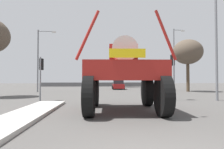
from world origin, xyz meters
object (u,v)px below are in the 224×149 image
at_px(oversize_sprayer, 123,74).
at_px(bare_tree_right, 188,52).
at_px(sedan_ahead, 118,85).
at_px(streetlight_far_right, 175,57).
at_px(traffic_signal_near_right, 173,66).
at_px(traffic_signal_near_left, 41,69).
at_px(streetlight_near_right, 218,32).
at_px(streetlight_far_left, 39,57).
at_px(bare_tree_far_center, 119,63).

bearing_deg(oversize_sprayer, bare_tree_right, -33.29).
xyz_separation_m(sedan_ahead, streetlight_far_right, (7.89, -3.75, 4.18)).
height_order(traffic_signal_near_right, bare_tree_right, bare_tree_right).
xyz_separation_m(sedan_ahead, traffic_signal_near_left, (-7.14, -16.23, 1.61)).
bearing_deg(streetlight_near_right, oversize_sprayer, -151.89).
distance_m(traffic_signal_near_left, streetlight_near_right, 13.44).
relative_size(sedan_ahead, streetlight_far_left, 0.53).
bearing_deg(bare_tree_far_center, bare_tree_right, -63.89).
xyz_separation_m(oversize_sprayer, traffic_signal_near_right, (4.36, 4.56, 0.77)).
height_order(sedan_ahead, traffic_signal_near_left, traffic_signal_near_left).
distance_m(traffic_signal_near_left, bare_tree_right, 18.67).
distance_m(traffic_signal_near_left, bare_tree_far_center, 26.40).
bearing_deg(streetlight_far_right, streetlight_far_left, -172.45).
height_order(sedan_ahead, traffic_signal_near_right, traffic_signal_near_right).
height_order(oversize_sprayer, streetlight_near_right, streetlight_near_right).
bearing_deg(bare_tree_far_center, streetlight_far_right, -61.38).
relative_size(oversize_sprayer, sedan_ahead, 1.26).
height_order(sedan_ahead, streetlight_far_left, streetlight_far_left).
height_order(traffic_signal_near_left, streetlight_far_right, streetlight_far_right).
distance_m(streetlight_far_left, streetlight_far_right, 18.57).
height_order(oversize_sprayer, bare_tree_right, bare_tree_right).
bearing_deg(sedan_ahead, bare_tree_far_center, -6.37).
relative_size(oversize_sprayer, bare_tree_right, 0.77).
xyz_separation_m(traffic_signal_near_right, streetlight_far_left, (-13.24, 10.05, 1.81)).
relative_size(oversize_sprayer, bare_tree_far_center, 0.74).
bearing_deg(streetlight_far_right, streetlight_near_right, -98.29).
bearing_deg(streetlight_far_left, sedan_ahead, 30.51).
distance_m(oversize_sprayer, streetlight_far_right, 19.76).
xyz_separation_m(oversize_sprayer, bare_tree_far_center, (2.73, 29.50, 3.27)).
height_order(streetlight_far_right, bare_tree_right, streetlight_far_right).
height_order(traffic_signal_near_right, streetlight_near_right, streetlight_near_right).
height_order(oversize_sprayer, sedan_ahead, oversize_sprayer).
bearing_deg(streetlight_near_right, traffic_signal_near_left, 177.86).
distance_m(sedan_ahead, bare_tree_far_center, 9.80).
xyz_separation_m(streetlight_far_left, bare_tree_right, (19.04, -0.29, 0.72)).
bearing_deg(traffic_signal_near_left, streetlight_near_right, -2.14).
relative_size(streetlight_far_right, bare_tree_right, 1.32).
xyz_separation_m(traffic_signal_near_left, traffic_signal_near_right, (9.86, -0.01, 0.28)).
xyz_separation_m(streetlight_near_right, streetlight_far_right, (1.89, 12.97, -0.22)).
height_order(streetlight_far_left, streetlight_far_right, streetlight_far_right).
bearing_deg(streetlight_far_right, traffic_signal_near_right, -112.46).
xyz_separation_m(traffic_signal_near_right, streetlight_far_right, (5.16, 12.49, 2.29)).
distance_m(traffic_signal_near_left, streetlight_far_left, 10.80).
bearing_deg(bare_tree_right, streetlight_far_left, 179.12).
relative_size(streetlight_far_right, bare_tree_far_center, 1.28).
height_order(traffic_signal_near_left, traffic_signal_near_right, traffic_signal_near_right).
bearing_deg(bare_tree_far_center, traffic_signal_near_left, -108.27).
bearing_deg(oversize_sprayer, sedan_ahead, -2.39).
distance_m(traffic_signal_near_right, streetlight_near_right, 4.15).
bearing_deg(streetlight_near_right, bare_tree_far_center, 100.92).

